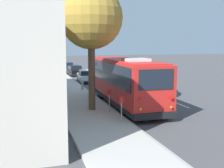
% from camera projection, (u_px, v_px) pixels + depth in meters
% --- Properties ---
extents(ground_plane, '(160.00, 160.00, 0.00)m').
position_uv_depth(ground_plane, '(132.00, 107.00, 18.47)').
color(ground_plane, '#474749').
extents(sidewalk_slab, '(80.00, 3.16, 0.15)m').
position_uv_depth(sidewalk_slab, '(85.00, 110.00, 17.55)').
color(sidewalk_slab, '#B2AFA8').
rests_on(sidewalk_slab, ground).
extents(curb_strip, '(80.00, 0.14, 0.15)m').
position_uv_depth(curb_strip, '(110.00, 108.00, 18.02)').
color(curb_strip, '#9D9A94').
rests_on(curb_strip, ground).
extents(shuttle_bus, '(9.55, 2.65, 3.29)m').
position_uv_depth(shuttle_bus, '(127.00, 80.00, 18.83)').
color(shuttle_bus, red).
rests_on(shuttle_bus, ground).
extents(parked_sedan_white, '(4.47, 1.96, 1.30)m').
position_uv_depth(parked_sedan_white, '(86.00, 76.00, 30.73)').
color(parked_sedan_white, silver).
rests_on(parked_sedan_white, ground).
extents(parked_sedan_black, '(4.38, 1.92, 1.29)m').
position_uv_depth(parked_sedan_black, '(75.00, 71.00, 37.14)').
color(parked_sedan_black, black).
rests_on(parked_sedan_black, ground).
extents(parked_sedan_navy, '(4.45, 1.84, 1.32)m').
position_uv_depth(parked_sedan_navy, '(67.00, 67.00, 42.74)').
color(parked_sedan_navy, '#19234C').
rests_on(parked_sedan_navy, ground).
extents(street_tree, '(3.75, 3.75, 7.99)m').
position_uv_depth(street_tree, '(91.00, 14.00, 16.55)').
color(street_tree, brown).
rests_on(street_tree, sidewalk_slab).
extents(sign_post_near, '(0.06, 0.22, 1.31)m').
position_uv_depth(sign_post_near, '(121.00, 110.00, 14.33)').
color(sign_post_near, gray).
rests_on(sign_post_near, sidewalk_slab).
extents(sign_post_far, '(0.06, 0.22, 1.34)m').
position_uv_depth(sign_post_far, '(109.00, 101.00, 16.40)').
color(sign_post_far, gray).
rests_on(sign_post_far, sidewalk_slab).
extents(fire_hydrant, '(0.22, 0.22, 0.81)m').
position_uv_depth(fire_hydrant, '(82.00, 85.00, 24.82)').
color(fire_hydrant, '#99999E').
rests_on(fire_hydrant, sidewalk_slab).
extents(lane_stripe_mid, '(2.40, 0.14, 0.01)m').
position_uv_depth(lane_stripe_mid, '(180.00, 104.00, 19.45)').
color(lane_stripe_mid, silver).
rests_on(lane_stripe_mid, ground).
extents(lane_stripe_ahead, '(2.40, 0.14, 0.01)m').
position_uv_depth(lane_stripe_ahead, '(145.00, 90.00, 25.12)').
color(lane_stripe_ahead, silver).
rests_on(lane_stripe_ahead, ground).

